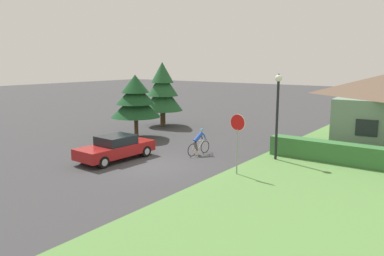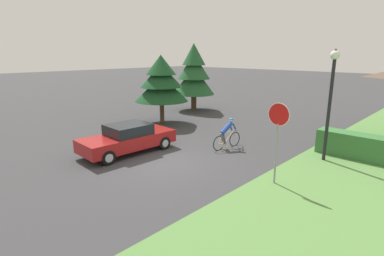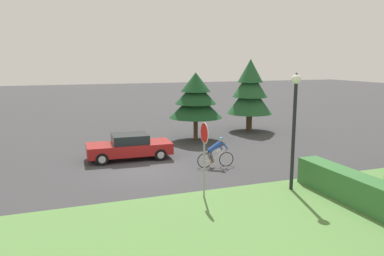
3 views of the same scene
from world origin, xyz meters
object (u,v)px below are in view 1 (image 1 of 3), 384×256
(sedan_left_lane, at_px, (116,148))
(street_lamp, at_px, (278,103))
(cyclist, at_px, (199,142))
(conifer_tall_far, at_px, (162,90))
(stop_sign, at_px, (237,131))
(conifer_tall_near, at_px, (136,99))

(sedan_left_lane, height_order, street_lamp, street_lamp)
(cyclist, height_order, conifer_tall_far, conifer_tall_far)
(stop_sign, bearing_deg, sedan_left_lane, 14.88)
(sedan_left_lane, xyz_separation_m, conifer_tall_near, (-3.32, 4.95, 2.06))
(stop_sign, xyz_separation_m, conifer_tall_far, (-11.62, 8.25, 0.91))
(conifer_tall_near, bearing_deg, conifer_tall_far, 109.66)
(sedan_left_lane, distance_m, street_lamp, 8.98)
(sedan_left_lane, bearing_deg, conifer_tall_near, 36.03)
(cyclist, xyz_separation_m, conifer_tall_near, (-6.24, 1.33, 2.01))
(cyclist, height_order, conifer_tall_near, conifer_tall_near)
(conifer_tall_near, relative_size, conifer_tall_far, 0.84)
(conifer_tall_far, bearing_deg, cyclist, -37.82)
(cyclist, relative_size, conifer_tall_far, 0.35)
(cyclist, bearing_deg, stop_sign, -112.64)
(stop_sign, bearing_deg, conifer_tall_far, -33.85)
(sedan_left_lane, height_order, stop_sign, stop_sign)
(conifer_tall_near, xyz_separation_m, conifer_tall_far, (-1.74, 4.86, 0.25))
(sedan_left_lane, xyz_separation_m, conifer_tall_far, (-5.06, 9.81, 2.31))
(sedan_left_lane, height_order, conifer_tall_far, conifer_tall_far)
(conifer_tall_far, bearing_deg, conifer_tall_near, -70.34)
(conifer_tall_far, bearing_deg, sedan_left_lane, -62.71)
(sedan_left_lane, distance_m, conifer_tall_far, 11.28)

